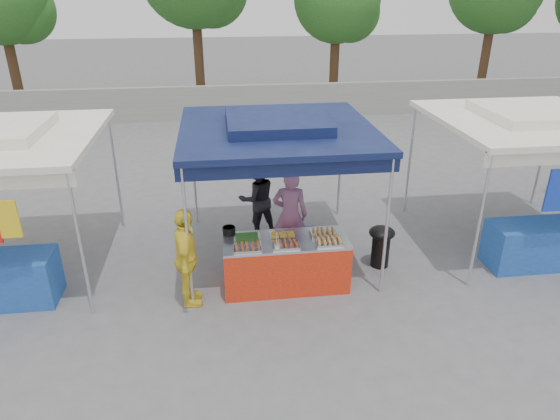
{
  "coord_description": "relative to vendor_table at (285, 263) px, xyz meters",
  "views": [
    {
      "loc": [
        -0.98,
        -7.03,
        4.6
      ],
      "look_at": [
        0.0,
        0.6,
        1.05
      ],
      "focal_mm": 32.0,
      "sensor_mm": 36.0,
      "label": 1
    }
  ],
  "objects": [
    {
      "name": "back_wall",
      "position": [
        0.0,
        11.1,
        0.17
      ],
      "size": [
        40.0,
        0.25,
        1.2
      ],
      "primitive_type": "cube",
      "color": "gray",
      "rests_on": "ground_plane"
    },
    {
      "name": "tree_2",
      "position": [
        3.88,
        12.97,
        3.42
      ],
      "size": [
        3.36,
        3.27,
        5.63
      ],
      "color": "#462D1A",
      "rests_on": "ground_plane"
    },
    {
      "name": "food_tray_bl",
      "position": [
        -0.61,
        0.06,
        0.46
      ],
      "size": [
        0.42,
        0.3,
        0.07
      ],
      "color": "silver",
      "rests_on": "vendor_table"
    },
    {
      "name": "vendor_woman",
      "position": [
        0.2,
        0.89,
        0.43
      ],
      "size": [
        0.68,
        0.51,
        1.7
      ],
      "primitive_type": "imported",
      "rotation": [
        0.0,
        0.0,
        2.96
      ],
      "color": "#945E87",
      "rests_on": "ground_plane"
    },
    {
      "name": "crate_right",
      "position": [
        0.41,
        0.73,
        -0.27
      ],
      "size": [
        0.53,
        0.37,
        0.32
      ],
      "primitive_type": "cube",
      "color": "#1536AF",
      "rests_on": "ground_plane"
    },
    {
      "name": "food_tray_bm",
      "position": [
        -0.03,
        0.09,
        0.46
      ],
      "size": [
        0.42,
        0.3,
        0.07
      ],
      "color": "silver",
      "rests_on": "vendor_table"
    },
    {
      "name": "skewer_cup",
      "position": [
        -0.17,
        -0.31,
        0.48
      ],
      "size": [
        0.09,
        0.09,
        0.11
      ],
      "primitive_type": "cylinder",
      "color": "silver",
      "rests_on": "vendor_table"
    },
    {
      "name": "food_tray_fm",
      "position": [
        -0.04,
        -0.23,
        0.46
      ],
      "size": [
        0.42,
        0.3,
        0.07
      ],
      "color": "silver",
      "rests_on": "vendor_table"
    },
    {
      "name": "vendor_table",
      "position": [
        0.0,
        0.0,
        0.0
      ],
      "size": [
        2.0,
        0.8,
        0.85
      ],
      "color": "red",
      "rests_on": "ground_plane"
    },
    {
      "name": "food_tray_fl",
      "position": [
        -0.63,
        -0.24,
        0.46
      ],
      "size": [
        0.42,
        0.3,
        0.07
      ],
      "color": "silver",
      "rests_on": "vendor_table"
    },
    {
      "name": "neighbor_stall_right",
      "position": [
        4.5,
        0.67,
        1.18
      ],
      "size": [
        3.2,
        3.2,
        2.57
      ],
      "color": "silver",
      "rests_on": "ground_plane"
    },
    {
      "name": "main_canopy",
      "position": [
        0.0,
        1.07,
        1.94
      ],
      "size": [
        3.2,
        3.2,
        2.57
      ],
      "color": "silver",
      "rests_on": "ground_plane"
    },
    {
      "name": "helper_man",
      "position": [
        -0.29,
        1.88,
        0.34
      ],
      "size": [
        0.87,
        0.75,
        1.53
      ],
      "primitive_type": "imported",
      "rotation": [
        0.0,
        0.0,
        3.39
      ],
      "color": "black",
      "rests_on": "ground_plane"
    },
    {
      "name": "crate_left",
      "position": [
        -0.32,
        0.66,
        -0.29
      ],
      "size": [
        0.47,
        0.33,
        0.28
      ],
      "primitive_type": "cube",
      "color": "#1536AF",
      "rests_on": "ground_plane"
    },
    {
      "name": "food_tray_br",
      "position": [
        0.63,
        0.09,
        0.46
      ],
      "size": [
        0.42,
        0.3,
        0.07
      ],
      "color": "silver",
      "rests_on": "vendor_table"
    },
    {
      "name": "food_tray_fr",
      "position": [
        0.65,
        -0.22,
        0.46
      ],
      "size": [
        0.42,
        0.3,
        0.07
      ],
      "color": "silver",
      "rests_on": "vendor_table"
    },
    {
      "name": "ground_plane",
      "position": [
        0.0,
        0.1,
        -0.43
      ],
      "size": [
        80.0,
        80.0,
        0.0
      ],
      "primitive_type": "plane",
      "color": "slate"
    },
    {
      "name": "customer_person",
      "position": [
        -1.55,
        -0.31,
        0.38
      ],
      "size": [
        0.42,
        0.95,
        1.61
      ],
      "primitive_type": "imported",
      "rotation": [
        0.0,
        0.0,
        1.6
      ],
      "color": "yellow",
      "rests_on": "ground_plane"
    },
    {
      "name": "crate_stacked",
      "position": [
        0.41,
        0.73,
        0.04
      ],
      "size": [
        0.49,
        0.34,
        0.29
      ],
      "primitive_type": "cube",
      "color": "#1536AF",
      "rests_on": "crate_right"
    },
    {
      "name": "cooking_pot",
      "position": [
        -0.89,
        0.32,
        0.49
      ],
      "size": [
        0.21,
        0.21,
        0.12
      ],
      "primitive_type": "cylinder",
      "color": "black",
      "rests_on": "vendor_table"
    },
    {
      "name": "wok_burner",
      "position": [
        1.74,
        0.41,
        0.02
      ],
      "size": [
        0.45,
        0.45,
        0.76
      ],
      "rotation": [
        0.0,
        0.0,
        -0.29
      ],
      "color": "black",
      "rests_on": "ground_plane"
    }
  ]
}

